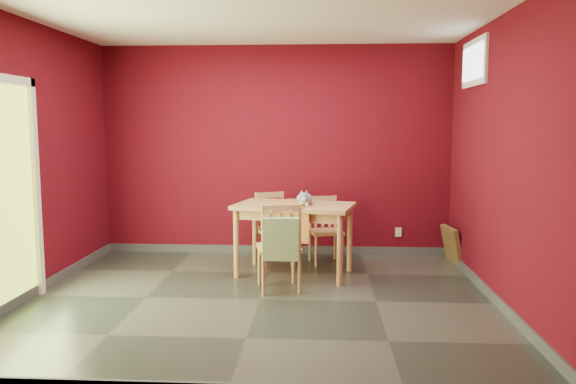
# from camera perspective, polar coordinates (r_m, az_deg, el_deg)

# --- Properties ---
(ground) EXTENTS (4.50, 4.50, 0.00)m
(ground) POSITION_cam_1_polar(r_m,az_deg,el_deg) (5.55, -2.89, -10.84)
(ground) COLOR #2D342D
(ground) RESTS_ON ground
(room_shell) EXTENTS (4.50, 4.50, 4.50)m
(room_shell) POSITION_cam_1_polar(r_m,az_deg,el_deg) (5.54, -2.90, -10.35)
(room_shell) COLOR #4F0813
(room_shell) RESTS_ON ground
(doorway) EXTENTS (0.06, 1.01, 2.13)m
(doorway) POSITION_cam_1_polar(r_m,az_deg,el_deg) (5.64, -26.58, 0.40)
(doorway) COLOR #B7D838
(doorway) RESTS_ON ground
(window) EXTENTS (0.05, 0.90, 0.50)m
(window) POSITION_cam_1_polar(r_m,az_deg,el_deg) (6.51, 18.38, 12.35)
(window) COLOR white
(window) RESTS_ON room_shell
(outlet_plate) EXTENTS (0.08, 0.02, 0.12)m
(outlet_plate) POSITION_cam_1_polar(r_m,az_deg,el_deg) (7.45, 11.14, -4.02)
(outlet_plate) COLOR silver
(outlet_plate) RESTS_ON room_shell
(dining_table) EXTENTS (1.42, 1.02, 0.80)m
(dining_table) POSITION_cam_1_polar(r_m,az_deg,el_deg) (6.29, 0.64, -2.13)
(dining_table) COLOR tan
(dining_table) RESTS_ON ground
(table_runner) EXTENTS (0.51, 0.81, 0.37)m
(table_runner) POSITION_cam_1_polar(r_m,az_deg,el_deg) (6.17, 0.59, -1.92)
(table_runner) COLOR #B76F2F
(table_runner) RESTS_ON dining_table
(chair_far_left) EXTENTS (0.53, 0.53, 0.86)m
(chair_far_left) POSITION_cam_1_polar(r_m,az_deg,el_deg) (6.88, -1.54, -3.60)
(chair_far_left) COLOR tan
(chair_far_left) RESTS_ON ground
(chair_far_right) EXTENTS (0.46, 0.46, 0.81)m
(chair_far_right) POSITION_cam_1_polar(r_m,az_deg,el_deg) (6.92, 3.79, -3.76)
(chair_far_right) COLOR tan
(chair_far_right) RESTS_ON ground
(chair_near) EXTENTS (0.51, 0.51, 0.91)m
(chair_near) POSITION_cam_1_polar(r_m,az_deg,el_deg) (5.71, -0.87, -5.50)
(chair_near) COLOR tan
(chair_near) RESTS_ON ground
(tote_bag) EXTENTS (0.35, 0.20, 0.49)m
(tote_bag) POSITION_cam_1_polar(r_m,az_deg,el_deg) (5.48, -0.73, -4.77)
(tote_bag) COLOR #7DA167
(tote_bag) RESTS_ON chair_near
(cat) EXTENTS (0.31, 0.41, 0.18)m
(cat) POSITION_cam_1_polar(r_m,az_deg,el_deg) (6.21, 1.67, -0.46)
(cat) COLOR slate
(cat) RESTS_ON table_runner
(picture_frame) EXTENTS (0.21, 0.47, 0.46)m
(picture_frame) POSITION_cam_1_polar(r_m,az_deg,el_deg) (7.15, 16.30, -5.22)
(picture_frame) COLOR brown
(picture_frame) RESTS_ON ground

